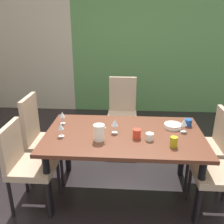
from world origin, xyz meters
The scene contains 18 objects.
ground_plane centered at (0.00, 0.00, -0.01)m, with size 6.26×5.37×0.02m, color black.
back_panel_interior centered at (-1.99, 2.64, 1.45)m, with size 2.27×0.10×2.90m, color beige.
garden_window_panel centered at (1.14, 2.64, 1.45)m, with size 3.99×0.10×2.90m, color #59884B.
dining_table centered at (0.25, -0.10, 0.67)m, with size 1.66×0.99×0.75m.
chair_right_far centered at (1.24, 0.16, 0.53)m, with size 0.44×0.44×0.93m.
chair_left_far centered at (-0.75, 0.16, 0.57)m, with size 0.44×0.44×1.05m.
chair_head_far centered at (0.20, 1.13, 0.57)m, with size 0.44×0.45×1.04m.
chair_left_near centered at (-0.74, -0.37, 0.53)m, with size 0.44×0.44×0.93m.
wine_glass_corner centered at (0.15, -0.09, 0.86)m, with size 0.07×0.07×0.15m.
wine_glass_rear centered at (-0.39, -0.21, 0.85)m, with size 0.06×0.06×0.14m.
wine_glass_front centered at (0.88, -0.02, 0.85)m, with size 0.07×0.07×0.14m.
wine_glass_right centered at (-0.46, 0.11, 0.85)m, with size 0.06×0.06×0.14m.
serving_bowl_east centered at (0.79, 0.07, 0.77)m, with size 0.19×0.19×0.05m, color white.
cup_near_window centered at (0.73, -0.36, 0.80)m, with size 0.07×0.07×0.10m, color #AA9618.
cup_north centered at (0.51, -0.24, 0.79)m, with size 0.08×0.08×0.07m, color white.
cup_near_shelf centered at (0.97, 0.14, 0.79)m, with size 0.08×0.08×0.08m, color #1E498F.
cup_center centered at (0.38, -0.20, 0.80)m, with size 0.08×0.08×0.10m, color red.
pitcher_left centered at (0.01, -0.27, 0.83)m, with size 0.13×0.11×0.17m.
Camera 1 is at (0.28, -2.49, 1.91)m, focal length 40.00 mm.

